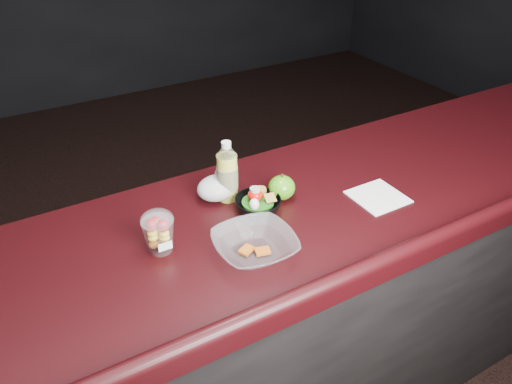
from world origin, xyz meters
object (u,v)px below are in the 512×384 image
lemonade_bottle (227,176)px  snack_bowl (258,204)px  green_apple (282,188)px  takeout_bowl (255,246)px  fruit_cup (159,231)px

lemonade_bottle → snack_bowl: bearing=-66.7°
lemonade_bottle → snack_bowl: lemonade_bottle is taller
lemonade_bottle → snack_bowl: (0.05, -0.11, -0.06)m
green_apple → takeout_bowl: bearing=-137.2°
lemonade_bottle → fruit_cup: bearing=-154.0°
fruit_cup → takeout_bowl: fruit_cup is taller
lemonade_bottle → fruit_cup: size_ratio=1.58×
fruit_cup → takeout_bowl: bearing=-33.0°
lemonade_bottle → fruit_cup: lemonade_bottle is taller
lemonade_bottle → takeout_bowl: lemonade_bottle is taller
fruit_cup → lemonade_bottle: bearing=26.0°
lemonade_bottle → takeout_bowl: (-0.06, -0.28, -0.06)m
lemonade_bottle → takeout_bowl: size_ratio=0.85×
lemonade_bottle → snack_bowl: size_ratio=1.18×
fruit_cup → takeout_bowl: (0.22, -0.14, -0.04)m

